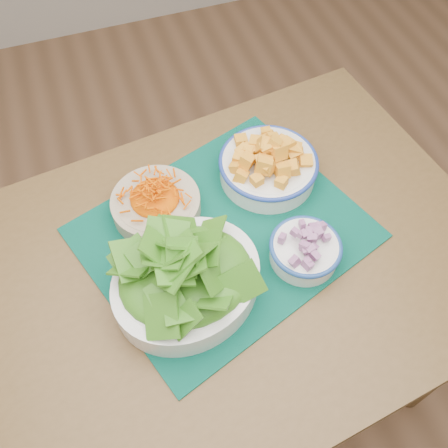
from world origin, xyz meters
The scene contains 7 objects.
ground centered at (0.00, 0.00, 0.00)m, with size 4.00×4.00×0.00m, color #9E6F4C.
table centered at (-0.26, 0.04, 0.65)m, with size 1.24×0.91×0.75m.
placemat centered at (-0.21, 0.11, 0.75)m, with size 0.54×0.44×0.00m, color #003227.
carrot_bowl centered at (-0.32, 0.21, 0.79)m, with size 0.22×0.22×0.07m.
squash_bowl centered at (-0.07, 0.22, 0.80)m, with size 0.25×0.25×0.10m.
lettuce_bowl centered at (-0.32, 0.00, 0.82)m, with size 0.35×0.33×0.14m.
onion_bowl centered at (-0.08, 0.00, 0.79)m, with size 0.14×0.14×0.08m.
Camera 1 is at (-0.39, -0.42, 1.62)m, focal length 40.00 mm.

